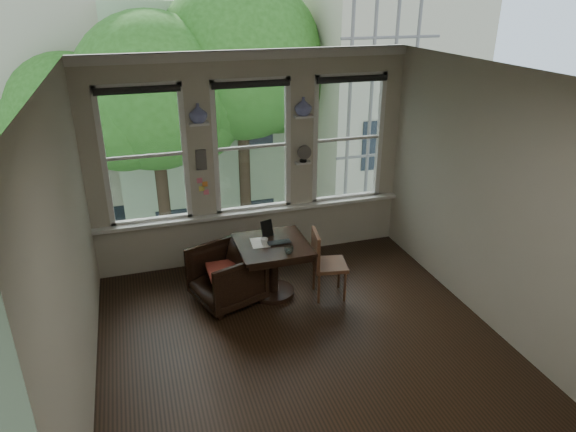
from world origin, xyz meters
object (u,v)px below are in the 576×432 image
object	(u,v)px
armchair_left	(226,276)
laptop	(280,244)
side_chair_right	(330,264)
mug	(264,242)
table	(273,269)

from	to	relation	value
armchair_left	laptop	bearing A→B (deg)	62.66
armchair_left	side_chair_right	xyz separation A→B (m)	(1.31, -0.27, 0.09)
laptop	mug	world-z (taller)	mug
laptop	side_chair_right	bearing A→B (deg)	-15.47
mug	side_chair_right	bearing A→B (deg)	-15.87
armchair_left	side_chair_right	distance (m)	1.34
laptop	mug	size ratio (longest dim) A/B	3.09
side_chair_right	laptop	size ratio (longest dim) A/B	3.04
laptop	mug	distance (m)	0.20
side_chair_right	laptop	bearing A→B (deg)	84.20
table	laptop	xyz separation A→B (m)	(0.08, -0.07, 0.39)
side_chair_right	mug	xyz separation A→B (m)	(-0.81, 0.23, 0.34)
side_chair_right	laptop	distance (m)	0.71
laptop	armchair_left	bearing A→B (deg)	171.95
table	armchair_left	xyz separation A→B (m)	(-0.61, 0.02, -0.01)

